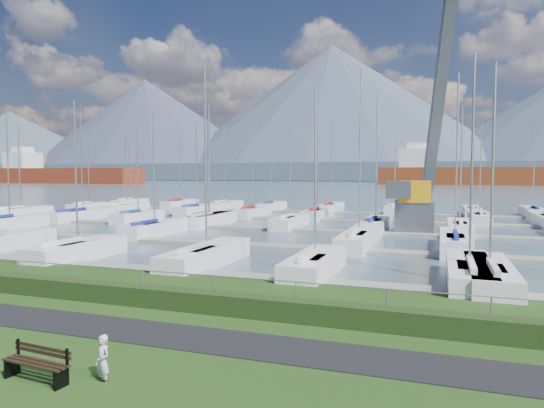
% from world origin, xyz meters
% --- Properties ---
extents(path, '(160.00, 2.00, 0.04)m').
position_xyz_m(path, '(0.00, -3.00, 0.01)').
color(path, black).
rests_on(path, grass).
extents(water, '(800.00, 540.00, 0.20)m').
position_xyz_m(water, '(0.00, 260.00, -0.40)').
color(water, '#485D69').
extents(hedge, '(80.00, 0.70, 0.70)m').
position_xyz_m(hedge, '(0.00, -0.40, 0.35)').
color(hedge, '#1F3312').
rests_on(hedge, grass).
extents(fence, '(80.00, 0.04, 0.04)m').
position_xyz_m(fence, '(0.00, 0.00, 1.20)').
color(fence, '#95969D').
rests_on(fence, grass).
extents(foothill, '(900.00, 80.00, 12.00)m').
position_xyz_m(foothill, '(0.00, 330.00, 6.00)').
color(foothill, '#455464').
rests_on(foothill, water).
extents(mountains, '(1190.00, 360.00, 115.00)m').
position_xyz_m(mountains, '(7.35, 404.62, 46.68)').
color(mountains, '#425361').
rests_on(mountains, water).
extents(docks, '(90.00, 41.60, 0.25)m').
position_xyz_m(docks, '(0.00, 26.00, -0.22)').
color(docks, slate).
rests_on(docks, water).
extents(bench_right, '(1.83, 0.58, 0.85)m').
position_xyz_m(bench_right, '(0.71, -6.78, 0.42)').
color(bench_right, black).
rests_on(bench_right, grass).
extents(person, '(0.53, 0.45, 1.25)m').
position_xyz_m(person, '(2.17, -6.31, 0.62)').
color(person, silver).
rests_on(person, grass).
extents(crane, '(5.70, 13.22, 22.35)m').
position_xyz_m(crane, '(7.95, 29.14, 5.33)').
color(crane, '#5C5E64').
rests_on(crane, water).
extents(cargo_ship_west, '(84.01, 19.35, 21.50)m').
position_xyz_m(cargo_ship_west, '(-178.24, 187.87, 3.71)').
color(cargo_ship_west, maroon).
rests_on(cargo_ship_west, water).
extents(cargo_ship_mid, '(107.00, 23.59, 21.50)m').
position_xyz_m(cargo_ship_mid, '(31.75, 217.80, 3.48)').
color(cargo_ship_mid, maroon).
rests_on(cargo_ship_mid, water).
extents(sailboat_fleet, '(75.23, 49.84, 13.37)m').
position_xyz_m(sailboat_fleet, '(0.18, 27.84, 5.37)').
color(sailboat_fleet, '#1B3896').
rests_on(sailboat_fleet, water).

